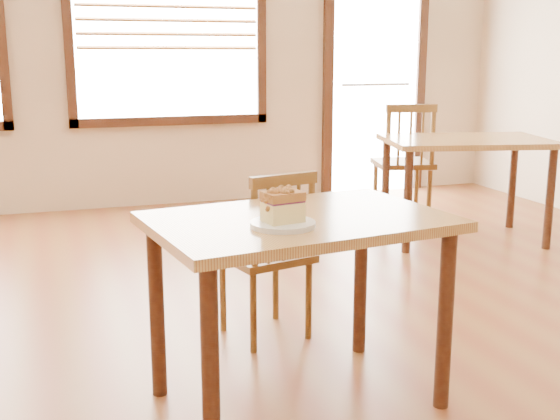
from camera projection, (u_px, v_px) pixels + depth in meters
name	position (u px, v px, depth m)	size (l,w,h in m)	color
ground	(285.00, 418.00, 2.65)	(8.00, 8.00, 0.00)	brown
entry_door	(375.00, 69.00, 6.79)	(1.08, 0.06, 2.29)	white
cafe_table_main	(299.00, 245.00, 2.65)	(1.18, 0.87, 0.75)	#B89347
cafe_chair_main	(269.00, 254.00, 3.32)	(0.45, 0.45, 0.83)	brown
cafe_table_second	(466.00, 153.00, 5.07)	(1.30, 1.01, 0.75)	#B89347
cafe_chair_second	(404.00, 162.00, 5.66)	(0.53, 0.53, 0.97)	brown
plate	(283.00, 224.00, 2.47)	(0.23, 0.23, 0.02)	white
cake_slice	(283.00, 205.00, 2.46)	(0.15, 0.12, 0.12)	#E0CD7F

